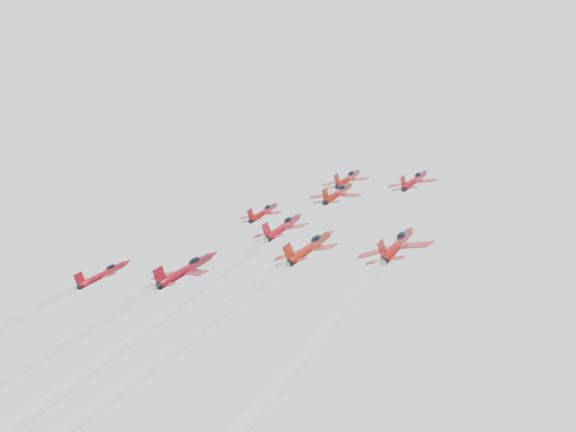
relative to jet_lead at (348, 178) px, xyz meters
The scene contains 5 objects.
jet_lead is the anchor object (origin of this frame).
jet_row2_left 19.72m from the jet_lead, 121.15° to the right, with size 8.65×11.13×6.83m.
jet_row2_center 11.84m from the jet_lead, 72.15° to the right, with size 9.92×12.77×7.84m.
jet_row2_right 20.82m from the jet_lead, 28.55° to the right, with size 8.93×11.50×7.05m.
jet_center 78.45m from the jet_lead, 88.22° to the right, with size 10.06×95.83×54.56m.
Camera 1 is at (61.96, -93.67, 144.21)m, focal length 45.00 mm.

